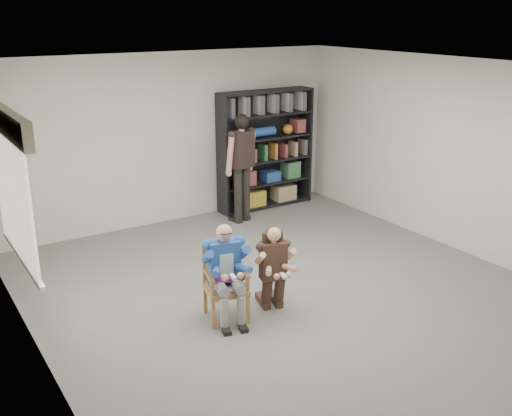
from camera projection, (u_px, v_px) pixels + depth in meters
room_shell at (298, 191)px, 7.04m from camera, size 6.00×7.00×2.80m
floor at (295, 298)px, 7.48m from camera, size 6.00×7.00×0.01m
window_left at (14, 190)px, 6.27m from camera, size 0.16×2.00×1.75m
armchair at (226, 283)px, 6.86m from camera, size 0.62×0.61×0.89m
seated_man at (226, 272)px, 6.82m from camera, size 0.65×0.79×1.16m
kneeling_woman at (274, 269)px, 7.03m from camera, size 0.61×0.80×1.06m
bookshelf at (266, 150)px, 10.64m from camera, size 1.80×0.38×2.10m
standing_man at (242, 169)px, 9.90m from camera, size 0.62×0.45×1.82m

